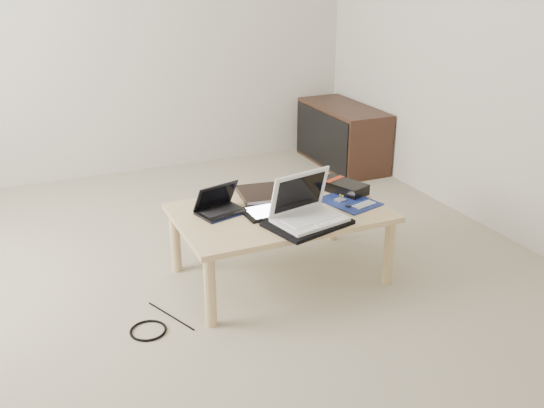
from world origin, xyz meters
name	(u,v)px	position (x,y,z in m)	size (l,w,h in m)	color
ground	(190,284)	(0.00, 0.00, 0.00)	(4.00, 4.00, 0.00)	#B5AC92
coffee_table	(280,218)	(0.48, -0.12, 0.35)	(1.10, 0.70, 0.40)	#D5BD80
media_cabinet	(341,136)	(1.77, 1.45, 0.25)	(0.41, 0.90, 0.50)	#3A2217
book	(270,193)	(0.51, 0.09, 0.42)	(0.37, 0.32, 0.03)	black
netbook	(219,207)	(0.18, -0.02, 0.43)	(0.27, 0.23, 0.16)	black
tablet	(268,211)	(0.41, -0.12, 0.41)	(0.27, 0.21, 0.01)	black
remote	(307,194)	(0.70, 0.00, 0.41)	(0.06, 0.24, 0.02)	#BCBBC0
neoprene_sleeve	(308,223)	(0.53, -0.35, 0.41)	(0.39, 0.29, 0.02)	black
white_laptop	(306,210)	(0.53, -0.32, 0.47)	(0.38, 0.31, 0.24)	white
motherboard	(350,201)	(0.87, -0.17, 0.40)	(0.31, 0.35, 0.01)	navy
gpu_box	(343,187)	(0.92, -0.02, 0.43)	(0.23, 0.31, 0.06)	black
cable_coil	(270,213)	(0.41, -0.15, 0.41)	(0.10, 0.10, 0.01)	black
floor_cable_coil	(148,330)	(-0.31, -0.35, 0.01)	(0.17, 0.17, 0.01)	black
floor_cable_trail	(171,316)	(-0.18, -0.27, 0.00)	(0.01, 0.01, 0.36)	black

